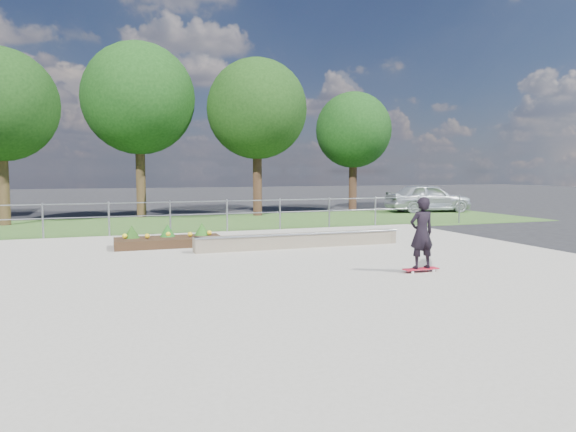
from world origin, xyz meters
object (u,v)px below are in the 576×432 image
at_px(parked_car, 428,198).
at_px(skateboarder, 422,233).
at_px(grind_ledge, 300,240).
at_px(planter_bed, 169,240).

bearing_deg(parked_car, skateboarder, 152.71).
distance_m(skateboarder, parked_car, 17.55).
height_order(grind_ledge, parked_car, parked_car).
xyz_separation_m(grind_ledge, parked_car, (11.26, 10.15, 0.51)).
relative_size(grind_ledge, skateboarder, 3.73).
bearing_deg(grind_ledge, parked_car, 42.04).
height_order(planter_bed, skateboarder, skateboarder).
relative_size(planter_bed, skateboarder, 1.86).
height_order(skateboarder, parked_car, skateboarder).
bearing_deg(grind_ledge, skateboarder, -74.47).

